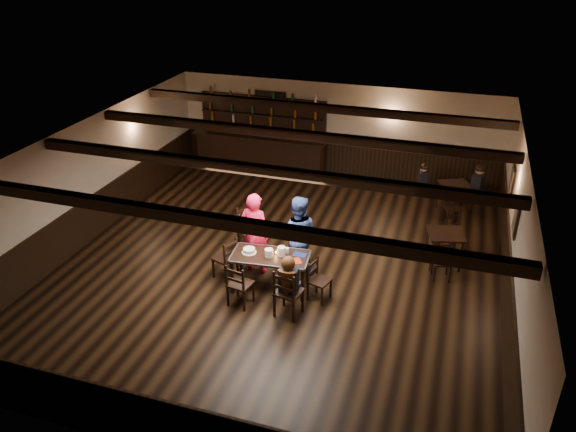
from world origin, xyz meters
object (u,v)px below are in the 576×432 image
(chair_near_right, at_px, (286,291))
(woman_pink, at_px, (255,233))
(bar_counter, at_px, (261,149))
(cake, at_px, (249,251))
(man_blue, at_px, (298,235))
(chair_near_left, at_px, (238,283))
(dining_table, at_px, (270,259))

(chair_near_right, bearing_deg, woman_pink, 129.68)
(woman_pink, height_order, bar_counter, bar_counter)
(bar_counter, bearing_deg, cake, -72.15)
(man_blue, bearing_deg, cake, 37.87)
(chair_near_right, height_order, cake, chair_near_right)
(cake, bearing_deg, chair_near_right, -37.13)
(chair_near_left, relative_size, cake, 3.10)
(chair_near_left, relative_size, man_blue, 0.53)
(chair_near_right, xyz_separation_m, woman_pink, (-1.09, 1.32, 0.30))
(dining_table, height_order, chair_near_left, chair_near_left)
(man_blue, bearing_deg, woman_pink, 7.53)
(man_blue, bearing_deg, chair_near_right, 90.07)
(bar_counter, bearing_deg, chair_near_right, -66.11)
(chair_near_right, distance_m, bar_counter, 6.90)
(chair_near_left, height_order, cake, chair_near_left)
(chair_near_left, bearing_deg, man_blue, 65.63)
(dining_table, bearing_deg, bar_counter, 111.85)
(dining_table, xyz_separation_m, chair_near_right, (0.58, -0.79, -0.09))
(woman_pink, height_order, cake, woman_pink)
(chair_near_right, height_order, woman_pink, woman_pink)
(chair_near_left, bearing_deg, woman_pink, 95.89)
(woman_pink, distance_m, bar_counter, 5.28)
(man_blue, bearing_deg, dining_table, 58.48)
(bar_counter, bearing_deg, dining_table, -68.15)
(woman_pink, bearing_deg, dining_table, 141.21)
(chair_near_left, bearing_deg, chair_near_right, -2.61)
(dining_table, bearing_deg, man_blue, 68.14)
(dining_table, distance_m, chair_near_right, 0.99)
(chair_near_right, distance_m, woman_pink, 1.74)
(chair_near_right, xyz_separation_m, man_blue, (-0.27, 1.57, 0.27))
(cake, bearing_deg, woman_pink, 98.61)
(woman_pink, height_order, man_blue, woman_pink)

